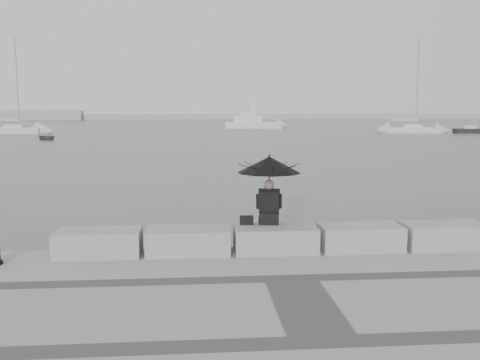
{
  "coord_description": "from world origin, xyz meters",
  "views": [
    {
      "loc": [
        -1.53,
        -10.56,
        3.29
      ],
      "look_at": [
        -0.41,
        3.0,
        1.47
      ],
      "focal_mm": 40.0,
      "sensor_mm": 36.0,
      "label": 1
    }
  ],
  "objects": [
    {
      "name": "stone_block_right",
      "position": [
        1.7,
        -0.45,
        0.75
      ],
      "size": [
        1.6,
        0.8,
        0.5
      ],
      "primitive_type": "cube",
      "color": "gray",
      "rests_on": "promenade"
    },
    {
      "name": "sailboat_left",
      "position": [
        -25.48,
        63.32,
        0.52
      ],
      "size": [
        8.15,
        4.34,
        12.9
      ],
      "rotation": [
        0.0,
        0.0,
        -0.26
      ],
      "color": "silver",
      "rests_on": "ground"
    },
    {
      "name": "bag",
      "position": [
        -0.54,
        -0.18,
        1.08
      ],
      "size": [
        0.26,
        0.15,
        0.17
      ],
      "primitive_type": "cube",
      "color": "black",
      "rests_on": "stone_block_centre"
    },
    {
      "name": "stone_block_far_right",
      "position": [
        3.4,
        -0.45,
        0.75
      ],
      "size": [
        1.6,
        0.8,
        0.5
      ],
      "primitive_type": "cube",
      "color": "gray",
      "rests_on": "promenade"
    },
    {
      "name": "seated_person",
      "position": [
        -0.09,
        -0.14,
        2.03
      ],
      "size": [
        1.28,
        1.28,
        1.39
      ],
      "rotation": [
        0.0,
        0.0,
        -0.18
      ],
      "color": "black",
      "rests_on": "stone_block_centre"
    },
    {
      "name": "stone_block_centre",
      "position": [
        0.0,
        -0.45,
        0.75
      ],
      "size": [
        1.6,
        0.8,
        0.5
      ],
      "primitive_type": "cube",
      "color": "gray",
      "rests_on": "promenade"
    },
    {
      "name": "small_motorboat",
      "position": [
        36.44,
        59.58,
        0.32
      ],
      "size": [
        5.67,
        1.91,
        1.1
      ],
      "rotation": [
        0.0,
        0.0,
        -0.06
      ],
      "color": "black",
      "rests_on": "ground"
    },
    {
      "name": "stone_block_left",
      "position": [
        -1.7,
        -0.45,
        0.75
      ],
      "size": [
        1.6,
        0.8,
        0.5
      ],
      "primitive_type": "cube",
      "color": "gray",
      "rests_on": "promenade"
    },
    {
      "name": "ground",
      "position": [
        0.0,
        0.0,
        0.0
      ],
      "size": [
        360.0,
        360.0,
        0.0
      ],
      "primitive_type": "plane",
      "color": "#494C4E",
      "rests_on": "ground"
    },
    {
      "name": "distant_landmass",
      "position": [
        -8.14,
        154.51,
        0.9
      ],
      "size": [
        180.0,
        8.0,
        2.8
      ],
      "color": "#989B9D",
      "rests_on": "ground"
    },
    {
      "name": "dinghy",
      "position": [
        -17.42,
        48.23,
        0.27
      ],
      "size": [
        3.32,
        2.95,
        0.53
      ],
      "primitive_type": "imported",
      "rotation": [
        0.0,
        0.0,
        0.64
      ],
      "color": "slate",
      "rests_on": "ground"
    },
    {
      "name": "motor_cruiser",
      "position": [
        8.31,
        79.57,
        0.89
      ],
      "size": [
        9.79,
        3.9,
        4.5
      ],
      "rotation": [
        0.0,
        0.0,
        -0.12
      ],
      "color": "silver",
      "rests_on": "ground"
    },
    {
      "name": "stone_block_far_left",
      "position": [
        -3.4,
        -0.45,
        0.75
      ],
      "size": [
        1.6,
        0.8,
        0.5
      ],
      "primitive_type": "cube",
      "color": "gray",
      "rests_on": "promenade"
    },
    {
      "name": "sailboat_right",
      "position": [
        27.7,
        59.84,
        0.53
      ],
      "size": [
        7.44,
        3.57,
        12.9
      ],
      "rotation": [
        0.0,
        0.0,
        -0.17
      ],
      "color": "silver",
      "rests_on": "ground"
    }
  ]
}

